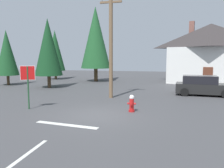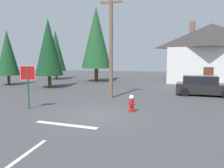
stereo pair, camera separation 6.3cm
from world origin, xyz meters
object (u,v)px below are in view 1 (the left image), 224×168
utility_pole (111,44)px  pine_tree_mid_left (55,51)px  fire_hydrant (132,103)px  pine_tree_short_left (48,47)px  house (210,53)px  pine_tree_far_center (7,53)px  pine_tree_tall_left (96,38)px  parked_car (203,86)px  stop_sign_near (28,78)px

utility_pole → pine_tree_mid_left: size_ratio=1.10×
fire_hydrant → utility_pole: 5.71m
pine_tree_short_left → pine_tree_mid_left: bearing=114.9°
utility_pole → pine_tree_mid_left: bearing=132.4°
house → pine_tree_far_center: (-21.77, -7.52, -0.06)m
utility_pole → pine_tree_tall_left: bearing=114.1°
fire_hydrant → pine_tree_tall_left: 17.56m
house → pine_tree_short_left: (-16.19, -8.37, 0.43)m
pine_tree_tall_left → pine_tree_mid_left: size_ratio=1.38×
pine_tree_short_left → parked_car: bearing=-4.6°
stop_sign_near → pine_tree_tall_left: 16.52m
parked_car → pine_tree_far_center: bearing=174.2°
pine_tree_tall_left → pine_tree_far_center: bearing=-142.3°
fire_hydrant → utility_pole: utility_pole is taller
parked_car → utility_pole: bearing=-156.3°
stop_sign_near → pine_tree_far_center: 13.75m
pine_tree_mid_left → pine_tree_far_center: (-1.67, -7.57, -0.46)m
stop_sign_near → pine_tree_tall_left: size_ratio=0.27×
stop_sign_near → parked_car: stop_sign_near is taller
parked_car → pine_tree_mid_left: (-18.21, 9.58, 3.25)m
utility_pole → pine_tree_tall_left: size_ratio=0.80×
stop_sign_near → pine_tree_short_left: size_ratio=0.37×
stop_sign_near → utility_pole: 6.39m
pine_tree_mid_left → fire_hydrant: bearing=-50.3°
house → parked_car: 10.12m
utility_pole → pine_tree_mid_left: 16.98m
parked_car → pine_tree_tall_left: size_ratio=0.47×
utility_pole → pine_tree_far_center: bearing=159.3°
fire_hydrant → pine_tree_mid_left: pine_tree_mid_left is taller
fire_hydrant → pine_tree_far_center: bearing=149.9°
house → pine_tree_short_left: house is taller
pine_tree_short_left → stop_sign_near: bearing=-66.3°
house → pine_tree_tall_left: 13.85m
pine_tree_mid_left → pine_tree_short_left: pine_tree_short_left is taller
pine_tree_mid_left → stop_sign_near: bearing=-65.7°
parked_car → pine_tree_mid_left: bearing=152.3°
parked_car → pine_tree_short_left: pine_tree_short_left is taller
fire_hydrant → pine_tree_tall_left: pine_tree_tall_left is taller
stop_sign_near → pine_tree_mid_left: (-7.83, 17.35, 2.19)m
pine_tree_tall_left → pine_tree_mid_left: (-6.44, 1.31, -1.51)m
parked_car → pine_tree_tall_left: pine_tree_tall_left is taller
pine_tree_tall_left → pine_tree_short_left: size_ratio=1.37×
stop_sign_near → house: (12.27, 17.30, 1.79)m
utility_pole → pine_tree_mid_left: (-11.45, 12.54, 0.07)m
stop_sign_near → pine_tree_far_center: pine_tree_far_center is taller
pine_tree_tall_left → utility_pole: bearing=-65.9°
fire_hydrant → parked_car: 8.26m
fire_hydrant → parked_car: size_ratio=0.21×
pine_tree_far_center → pine_tree_tall_left: bearing=37.7°
pine_tree_short_left → pine_tree_far_center: (-5.57, 0.85, -0.49)m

